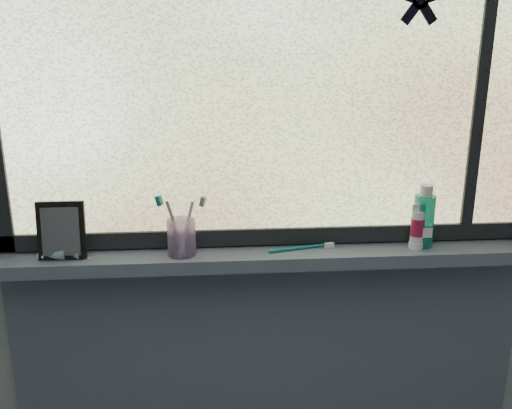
{
  "coord_description": "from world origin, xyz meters",
  "views": [
    {
      "loc": [
        -0.17,
        -0.33,
        1.65
      ],
      "look_at": [
        -0.06,
        1.05,
        1.22
      ],
      "focal_mm": 40.0,
      "sensor_mm": 36.0,
      "label": 1
    }
  ],
  "objects_px": {
    "vanity_mirror": "(61,230)",
    "toothbrush_cup": "(182,237)",
    "cream_tube": "(418,225)",
    "mouthwash_bottle": "(424,216)"
  },
  "relations": [
    {
      "from": "vanity_mirror",
      "to": "toothbrush_cup",
      "type": "relative_size",
      "value": 1.56
    },
    {
      "from": "toothbrush_cup",
      "to": "cream_tube",
      "type": "relative_size",
      "value": 1.09
    },
    {
      "from": "toothbrush_cup",
      "to": "cream_tube",
      "type": "xyz_separation_m",
      "value": [
        0.69,
        0.0,
        0.02
      ]
    },
    {
      "from": "vanity_mirror",
      "to": "mouthwash_bottle",
      "type": "distance_m",
      "value": 1.05
    },
    {
      "from": "toothbrush_cup",
      "to": "vanity_mirror",
      "type": "bearing_deg",
      "value": 179.71
    },
    {
      "from": "vanity_mirror",
      "to": "toothbrush_cup",
      "type": "bearing_deg",
      "value": -0.37
    },
    {
      "from": "vanity_mirror",
      "to": "cream_tube",
      "type": "xyz_separation_m",
      "value": [
        1.03,
        -0.0,
        -0.01
      ]
    },
    {
      "from": "toothbrush_cup",
      "to": "mouthwash_bottle",
      "type": "distance_m",
      "value": 0.72
    },
    {
      "from": "mouthwash_bottle",
      "to": "cream_tube",
      "type": "xyz_separation_m",
      "value": [
        -0.02,
        -0.02,
        -0.02
      ]
    },
    {
      "from": "cream_tube",
      "to": "toothbrush_cup",
      "type": "bearing_deg",
      "value": -179.99
    }
  ]
}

